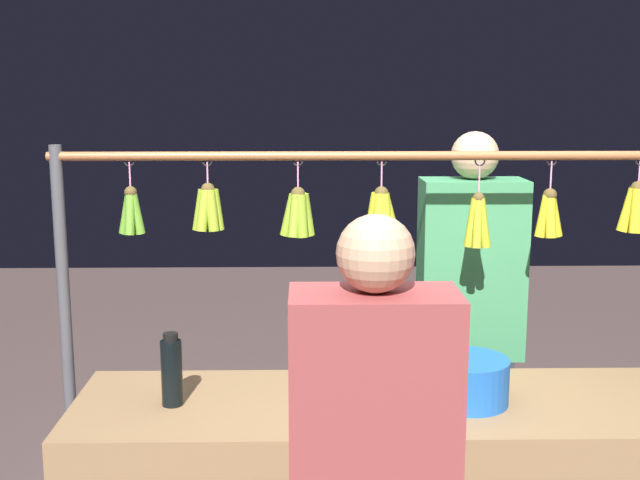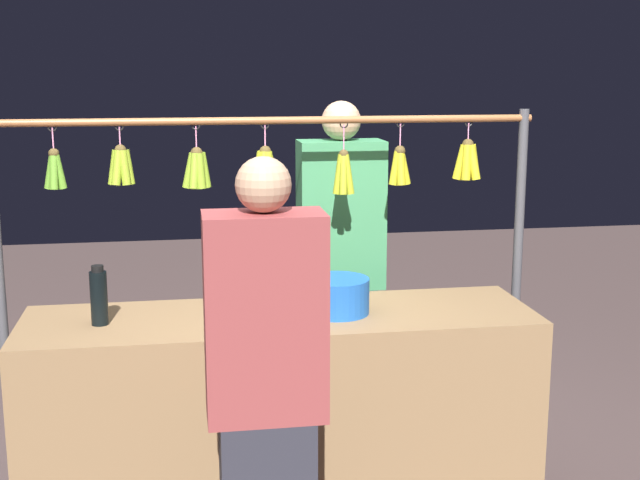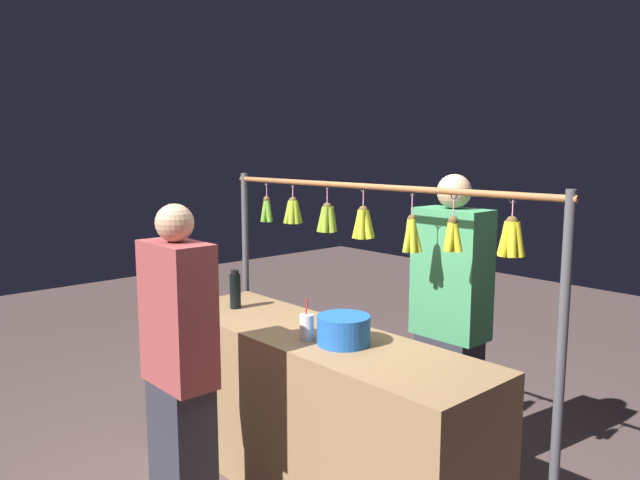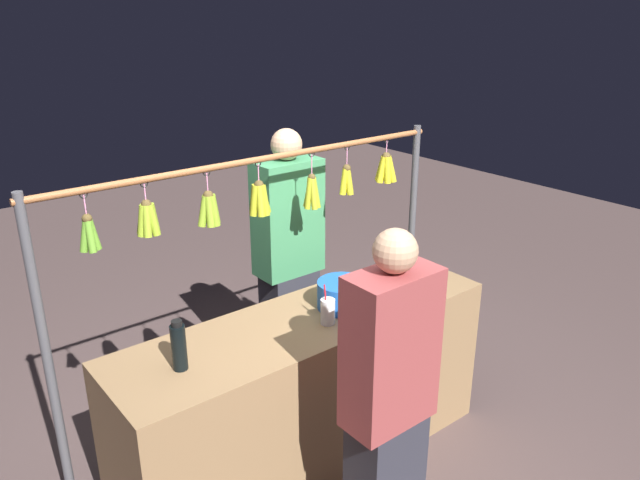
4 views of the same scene
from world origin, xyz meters
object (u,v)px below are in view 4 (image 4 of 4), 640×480
drink_cup (328,311)px  customer_person (388,413)px  vendor_person (289,267)px  water_bottle (179,346)px  blue_bucket (342,295)px

drink_cup → customer_person: 0.67m
vendor_person → customer_person: vendor_person is taller
water_bottle → drink_cup: size_ratio=1.11×
water_bottle → vendor_person: vendor_person is taller
vendor_person → customer_person: size_ratio=1.07×
drink_cup → customer_person: customer_person is taller
customer_person → vendor_person: bearing=-110.0°
water_bottle → blue_bucket: size_ratio=0.89×
vendor_person → blue_bucket: bearing=77.9°
drink_cup → vendor_person: vendor_person is taller
water_bottle → customer_person: size_ratio=0.15×
water_bottle → vendor_person: bearing=-147.6°
blue_bucket → drink_cup: drink_cup is taller
blue_bucket → vendor_person: bearing=-102.1°
water_bottle → blue_bucket: (-0.94, -0.01, -0.04)m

